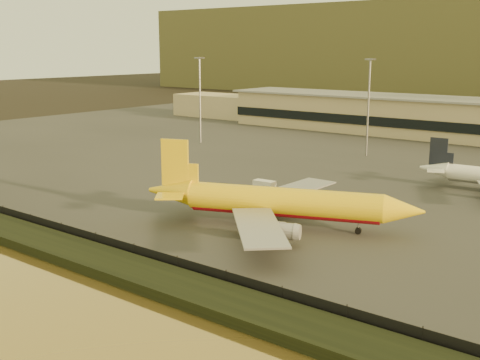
% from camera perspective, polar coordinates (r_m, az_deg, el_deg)
% --- Properties ---
extents(ground, '(900.00, 900.00, 0.00)m').
position_cam_1_polar(ground, '(93.13, -4.84, -5.28)').
color(ground, black).
rests_on(ground, ground).
extents(embankment, '(320.00, 7.00, 1.40)m').
position_cam_1_polar(embankment, '(81.97, -13.01, -7.54)').
color(embankment, black).
rests_on(embankment, ground).
extents(tarmac, '(320.00, 220.00, 0.20)m').
position_cam_1_polar(tarmac, '(173.24, 17.03, 2.51)').
color(tarmac, '#2D2D2D').
rests_on(tarmac, ground).
extents(perimeter_fence, '(300.00, 0.05, 2.20)m').
position_cam_1_polar(perimeter_fence, '(84.17, -10.91, -6.48)').
color(perimeter_fence, black).
rests_on(perimeter_fence, tarmac).
extents(terminal_building, '(202.00, 25.00, 12.60)m').
position_cam_1_polar(terminal_building, '(205.85, 16.47, 5.76)').
color(terminal_building, tan).
rests_on(terminal_building, tarmac).
extents(apron_light_masts, '(152.20, 12.20, 25.40)m').
position_cam_1_polar(apron_light_masts, '(147.61, 20.02, 6.80)').
color(apron_light_masts, slate).
rests_on(apron_light_masts, tarmac).
extents(dhl_cargo_jet, '(43.32, 41.05, 13.41)m').
position_cam_1_polar(dhl_cargo_jet, '(95.68, 3.68, -2.16)').
color(dhl_cargo_jet, yellow).
rests_on(dhl_cargo_jet, tarmac).
extents(gse_vehicle_yellow, '(4.04, 1.95, 1.78)m').
position_cam_1_polar(gse_vehicle_yellow, '(116.39, 6.02, -1.15)').
color(gse_vehicle_yellow, yellow).
rests_on(gse_vehicle_yellow, tarmac).
extents(gse_vehicle_white, '(4.50, 2.18, 1.99)m').
position_cam_1_polar(gse_vehicle_white, '(121.04, 2.32, -0.51)').
color(gse_vehicle_white, white).
rests_on(gse_vehicle_white, tarmac).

